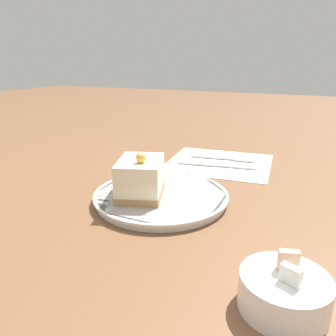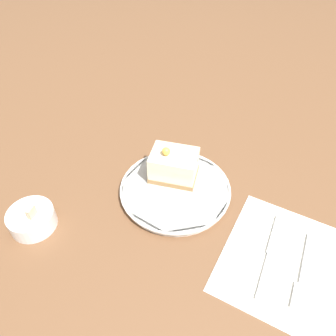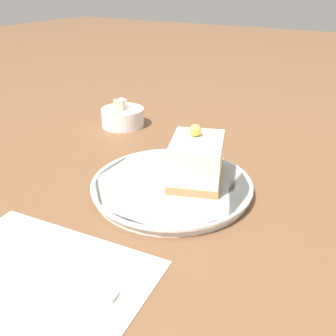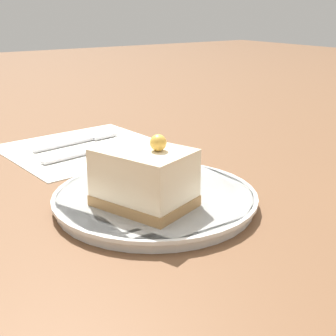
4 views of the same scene
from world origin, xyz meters
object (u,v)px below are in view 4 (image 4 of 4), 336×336
(plate, at_px, (155,198))
(fork, at_px, (83,140))
(cake_slice, at_px, (140,178))
(knife, at_px, (86,152))

(plate, distance_m, fork, 0.29)
(fork, bearing_deg, cake_slice, -22.22)
(fork, xyz_separation_m, knife, (0.07, -0.03, 0.00))
(fork, height_order, knife, same)
(cake_slice, xyz_separation_m, fork, (-0.31, 0.07, -0.04))
(fork, bearing_deg, plate, -17.02)
(knife, bearing_deg, fork, 149.65)
(cake_slice, xyz_separation_m, knife, (-0.24, 0.05, -0.04))
(cake_slice, relative_size, knife, 0.64)
(plate, relative_size, knife, 1.28)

